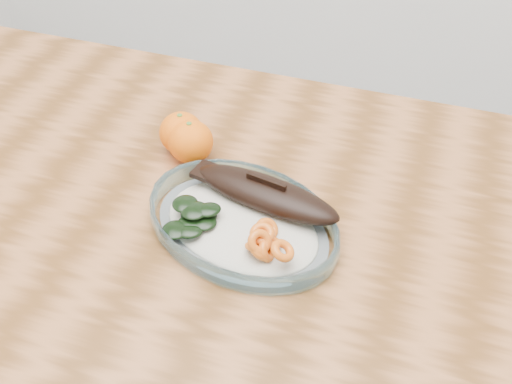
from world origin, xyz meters
TOP-DOWN VIEW (x-y plane):
  - dining_table at (0.00, 0.00)m, footprint 1.20×0.80m
  - plated_meal at (0.10, -0.01)m, footprint 0.65×0.65m
  - orange_left at (-0.05, 0.13)m, footprint 0.07×0.07m
  - orange_right at (-0.03, 0.11)m, footprint 0.07×0.07m

SIDE VIEW (x-z plane):
  - dining_table at x=0.00m, z-range 0.28..1.03m
  - plated_meal at x=0.10m, z-range 0.73..0.81m
  - orange_left at x=-0.05m, z-range 0.75..0.82m
  - orange_right at x=-0.03m, z-range 0.75..0.82m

